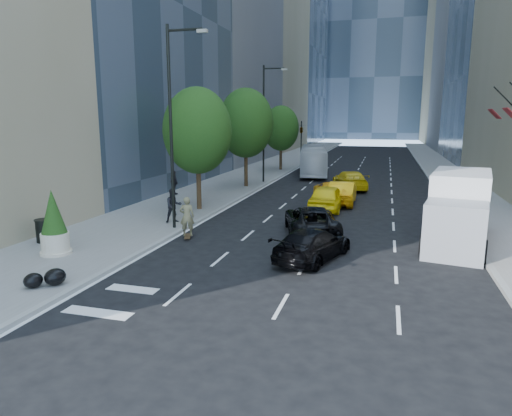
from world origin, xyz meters
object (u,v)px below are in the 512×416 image
(skateboarder, at_px, (187,219))
(trash_can, at_px, (44,231))
(black_sedan_mercedes, at_px, (313,244))
(city_bus, at_px, (313,160))
(black_sedan_lincoln, at_px, (311,221))
(planter_shrub, at_px, (54,224))
(box_truck, at_px, (459,208))

(skateboarder, xyz_separation_m, trash_can, (-5.85, -2.86, -0.30))
(black_sedan_mercedes, relative_size, city_bus, 0.43)
(skateboarder, height_order, black_sedan_lincoln, skateboarder)
(black_sedan_lincoln, relative_size, black_sedan_mercedes, 1.16)
(city_bus, xyz_separation_m, planter_shrub, (-6.00, -30.99, -0.04))
(black_sedan_mercedes, relative_size, planter_shrub, 1.66)
(city_bus, bearing_deg, trash_can, -114.19)
(black_sedan_lincoln, height_order, city_bus, city_bus)
(black_sedan_mercedes, bearing_deg, planter_shrub, 31.78)
(skateboarder, bearing_deg, planter_shrub, 26.13)
(box_truck, bearing_deg, planter_shrub, -146.73)
(black_sedan_mercedes, distance_m, box_truck, 7.49)
(trash_can, bearing_deg, planter_shrub, -38.47)
(city_bus, height_order, planter_shrub, city_bus)
(black_sedan_lincoln, distance_m, box_truck, 6.83)
(black_sedan_lincoln, height_order, trash_can, black_sedan_lincoln)
(trash_can, height_order, planter_shrub, planter_shrub)
(black_sedan_lincoln, distance_m, planter_shrub, 11.77)
(skateboarder, distance_m, planter_shrub, 5.92)
(city_bus, relative_size, box_truck, 1.49)
(black_sedan_mercedes, xyz_separation_m, trash_can, (-12.20, -1.20, 0.00))
(city_bus, xyz_separation_m, trash_can, (-7.80, -29.56, -0.82))
(skateboarder, height_order, trash_can, skateboarder)
(black_sedan_mercedes, xyz_separation_m, city_bus, (-4.40, 28.36, 0.82))
(black_sedan_lincoln, height_order, black_sedan_mercedes, black_sedan_lincoln)
(black_sedan_lincoln, relative_size, trash_can, 5.16)
(skateboarder, distance_m, city_bus, 26.78)
(black_sedan_mercedes, bearing_deg, black_sedan_lincoln, -62.46)
(box_truck, xyz_separation_m, trash_can, (-18.26, -5.49, -1.00))
(trash_can, bearing_deg, box_truck, 16.73)
(skateboarder, bearing_deg, black_sedan_mercedes, 144.89)
(planter_shrub, bearing_deg, box_truck, 22.78)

